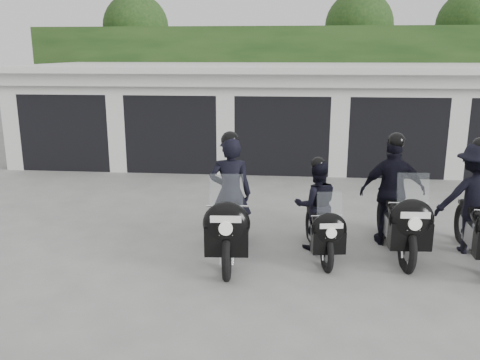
# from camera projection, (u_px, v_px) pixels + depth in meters

# --- Properties ---
(ground) EXTENTS (80.00, 80.00, 0.00)m
(ground) POSITION_uv_depth(u_px,v_px,m) (275.00, 249.00, 8.92)
(ground) COLOR gray
(ground) RESTS_ON ground
(garage_block) EXTENTS (16.40, 6.80, 2.96)m
(garage_block) POSITION_uv_depth(u_px,v_px,m) (283.00, 114.00, 16.35)
(garage_block) COLOR silver
(garage_block) RESTS_ON ground
(background_vegetation) EXTENTS (20.00, 3.90, 5.80)m
(background_vegetation) POSITION_uv_depth(u_px,v_px,m) (295.00, 66.00, 20.67)
(background_vegetation) COLOR #173412
(background_vegetation) RESTS_ON ground
(police_bike_a) EXTENTS (0.83, 2.47, 2.15)m
(police_bike_a) POSITION_uv_depth(u_px,v_px,m) (229.00, 208.00, 8.44)
(police_bike_a) COLOR black
(police_bike_a) RESTS_ON ground
(police_bike_b) EXTENTS (0.88, 1.94, 1.69)m
(police_bike_b) POSITION_uv_depth(u_px,v_px,m) (318.00, 212.00, 8.65)
(police_bike_b) COLOR black
(police_bike_b) RESTS_ON ground
(police_bike_c) EXTENTS (1.17, 2.40, 2.09)m
(police_bike_c) POSITION_uv_depth(u_px,v_px,m) (395.00, 200.00, 8.79)
(police_bike_c) COLOR black
(police_bike_c) RESTS_ON ground
(police_bike_d) EXTENTS (1.26, 2.38, 2.07)m
(police_bike_d) POSITION_uv_depth(u_px,v_px,m) (478.00, 206.00, 8.43)
(police_bike_d) COLOR black
(police_bike_d) RESTS_ON ground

